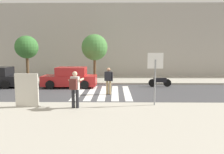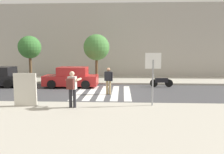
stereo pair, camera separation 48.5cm
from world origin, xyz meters
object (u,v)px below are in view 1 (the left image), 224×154
street_tree_west (27,47)px  photographer_with_backpack (75,86)px  pedestrian_crossing (109,79)px  advertising_board (27,90)px  motorcycle (160,81)px  stop_sign (155,67)px  parked_car_red (70,78)px  street_tree_center (95,48)px

street_tree_west → photographer_with_backpack: bearing=-56.9°
pedestrian_crossing → street_tree_west: bearing=145.9°
advertising_board → street_tree_west: bearing=111.5°
street_tree_west → motorcycle: bearing=-9.4°
street_tree_west → advertising_board: bearing=-68.5°
stop_sign → parked_car_red: stop_sign is taller
stop_sign → pedestrian_crossing: 4.18m
pedestrian_crossing → parked_car_red: pedestrian_crossing is taller
advertising_board → parked_car_red: bearing=83.3°
photographer_with_backpack → advertising_board: photographer_with_backpack is taller
photographer_with_backpack → street_tree_west: 10.62m
street_tree_west → parked_car_red: bearing=-27.3°
motorcycle → advertising_board: bearing=-138.9°
photographer_with_backpack → street_tree_center: (0.13, 8.68, 1.89)m
pedestrian_crossing → street_tree_center: size_ratio=0.43×
stop_sign → pedestrian_crossing: size_ratio=1.49×
parked_car_red → advertising_board: advertising_board is taller
advertising_board → photographer_with_backpack: bearing=-5.2°
stop_sign → advertising_board: size_ratio=1.61×
pedestrian_crossing → street_tree_west: 8.90m
pedestrian_crossing → advertising_board: (-3.79, -3.70, -0.03)m
stop_sign → motorcycle: stop_sign is taller
street_tree_west → pedestrian_crossing: bearing=-34.1°
parked_car_red → motorcycle: 6.97m
motorcycle → stop_sign: bearing=-103.8°
photographer_with_backpack → motorcycle: 8.80m
stop_sign → parked_car_red: 8.18m
photographer_with_backpack → parked_car_red: bearing=103.5°
motorcycle → photographer_with_backpack: bearing=-127.8°
motorcycle → parked_car_red: bearing=-177.5°
parked_car_red → street_tree_center: 3.54m
stop_sign → photographer_with_backpack: 3.96m
motorcycle → advertising_board: 10.23m
photographer_with_backpack → motorcycle: photographer_with_backpack is taller
parked_car_red → motorcycle: (6.95, 0.30, -0.31)m
parked_car_red → photographer_with_backpack: bearing=-76.5°
photographer_with_backpack → street_tree_west: street_tree_west is taller
street_tree_west → street_tree_center: size_ratio=0.97×
parked_car_red → street_tree_center: bearing=50.1°
street_tree_west → street_tree_center: street_tree_center is taller
street_tree_center → stop_sign: bearing=-65.3°
stop_sign → photographer_with_backpack: size_ratio=1.49×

